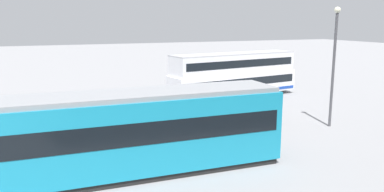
{
  "coord_description": "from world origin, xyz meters",
  "views": [
    {
      "loc": [
        13.33,
        26.69,
        6.32
      ],
      "look_at": [
        4.33,
        5.01,
        1.73
      ],
      "focal_mm": 36.2,
      "sensor_mm": 36.0,
      "label": 1
    }
  ],
  "objects_px": {
    "double_decker_bus": "(234,75)",
    "street_lamp": "(334,58)",
    "tram_yellow": "(119,133)",
    "pedestrian_crossing": "(275,108)",
    "pedestrian_near_railing": "(179,113)",
    "info_sign": "(150,99)"
  },
  "relations": [
    {
      "from": "tram_yellow",
      "to": "info_sign",
      "type": "relative_size",
      "value": 5.89
    },
    {
      "from": "tram_yellow",
      "to": "pedestrian_near_railing",
      "type": "relative_size",
      "value": 8.74
    },
    {
      "from": "info_sign",
      "to": "street_lamp",
      "type": "relative_size",
      "value": 0.33
    },
    {
      "from": "pedestrian_crossing",
      "to": "info_sign",
      "type": "height_order",
      "value": "info_sign"
    },
    {
      "from": "tram_yellow",
      "to": "street_lamp",
      "type": "xyz_separation_m",
      "value": [
        -13.38,
        -2.65,
        2.33
      ]
    },
    {
      "from": "pedestrian_crossing",
      "to": "street_lamp",
      "type": "relative_size",
      "value": 0.25
    },
    {
      "from": "tram_yellow",
      "to": "pedestrian_crossing",
      "type": "xyz_separation_m",
      "value": [
        -10.53,
        -4.32,
        -0.76
      ]
    },
    {
      "from": "pedestrian_near_railing",
      "to": "street_lamp",
      "type": "distance_m",
      "value": 9.68
    },
    {
      "from": "double_decker_bus",
      "to": "street_lamp",
      "type": "xyz_separation_m",
      "value": [
        -1.08,
        10.15,
        2.23
      ]
    },
    {
      "from": "tram_yellow",
      "to": "pedestrian_crossing",
      "type": "height_order",
      "value": "tram_yellow"
    },
    {
      "from": "pedestrian_crossing",
      "to": "pedestrian_near_railing",
      "type": "bearing_deg",
      "value": -14.96
    },
    {
      "from": "pedestrian_near_railing",
      "to": "info_sign",
      "type": "distance_m",
      "value": 2.07
    },
    {
      "from": "double_decker_bus",
      "to": "pedestrian_near_railing",
      "type": "distance_m",
      "value": 10.26
    },
    {
      "from": "pedestrian_crossing",
      "to": "info_sign",
      "type": "distance_m",
      "value": 7.71
    },
    {
      "from": "street_lamp",
      "to": "pedestrian_near_railing",
      "type": "bearing_deg",
      "value": -20.43
    },
    {
      "from": "double_decker_bus",
      "to": "pedestrian_crossing",
      "type": "bearing_deg",
      "value": 78.2
    },
    {
      "from": "double_decker_bus",
      "to": "street_lamp",
      "type": "bearing_deg",
      "value": 96.07
    },
    {
      "from": "tram_yellow",
      "to": "info_sign",
      "type": "bearing_deg",
      "value": -115.35
    },
    {
      "from": "pedestrian_near_railing",
      "to": "info_sign",
      "type": "height_order",
      "value": "info_sign"
    },
    {
      "from": "double_decker_bus",
      "to": "pedestrian_near_railing",
      "type": "relative_size",
      "value": 7.37
    },
    {
      "from": "pedestrian_near_railing",
      "to": "pedestrian_crossing",
      "type": "relative_size",
      "value": 0.89
    },
    {
      "from": "double_decker_bus",
      "to": "street_lamp",
      "type": "height_order",
      "value": "street_lamp"
    }
  ]
}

